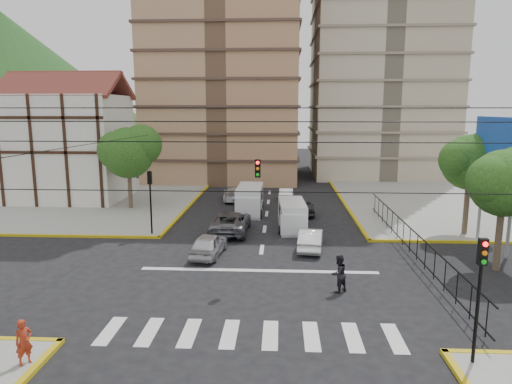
# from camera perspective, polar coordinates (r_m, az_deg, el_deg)

# --- Properties ---
(ground) EXTENTS (160.00, 160.00, 0.00)m
(ground) POSITION_cam_1_polar(r_m,az_deg,el_deg) (24.21, 0.22, -10.77)
(ground) COLOR black
(ground) RESTS_ON ground
(sidewalk_nw) EXTENTS (26.00, 26.00, 0.15)m
(sidewalk_nw) POSITION_cam_1_polar(r_m,az_deg,el_deg) (48.30, -22.90, -0.80)
(sidewalk_nw) COLOR gray
(sidewalk_nw) RESTS_ON ground
(sidewalk_ne) EXTENTS (26.00, 26.00, 0.15)m
(sidewalk_ne) POSITION_cam_1_polar(r_m,az_deg,el_deg) (47.35, 26.53, -1.29)
(sidewalk_ne) COLOR gray
(sidewalk_ne) RESTS_ON ground
(crosswalk_stripes) EXTENTS (12.00, 2.40, 0.01)m
(crosswalk_stripes) POSITION_cam_1_polar(r_m,az_deg,el_deg) (18.75, -0.76, -17.36)
(crosswalk_stripes) COLOR silver
(crosswalk_stripes) RESTS_ON ground
(stop_line) EXTENTS (13.00, 0.40, 0.01)m
(stop_line) POSITION_cam_1_polar(r_m,az_deg,el_deg) (25.33, 0.35, -9.78)
(stop_line) COLOR silver
(stop_line) RESTS_ON ground
(tudor_building) EXTENTS (10.80, 8.05, 12.23)m
(tudor_building) POSITION_cam_1_polar(r_m,az_deg,el_deg) (47.21, -22.25, 5.36)
(tudor_building) COLOR silver
(tudor_building) RESTS_ON ground
(distant_hill) EXTENTS (70.00, 70.00, 28.00)m
(distant_hill) POSITION_cam_1_polar(r_m,az_deg,el_deg) (108.38, -28.76, 11.88)
(distant_hill) COLOR #26501A
(distant_hill) RESTS_ON ground
(park_fence) EXTENTS (0.10, 22.50, 1.66)m
(park_fence) POSITION_cam_1_polar(r_m,az_deg,el_deg) (29.50, 18.58, -7.41)
(park_fence) COLOR black
(park_fence) RESTS_ON ground
(billboard) EXTENTS (0.36, 6.20, 8.10)m
(billboard) POSITION_cam_1_polar(r_m,az_deg,el_deg) (31.63, 28.07, 4.19)
(billboard) COLOR slate
(billboard) RESTS_ON ground
(tree_park_a) EXTENTS (4.41, 3.60, 6.83)m
(tree_park_a) POSITION_cam_1_polar(r_m,az_deg,el_deg) (27.57, 28.75, 1.32)
(tree_park_a) COLOR #473828
(tree_park_a) RESTS_ON ground
(tree_park_c) EXTENTS (4.65, 3.80, 7.25)m
(tree_park_c) POSITION_cam_1_polar(r_m,az_deg,el_deg) (34.29, 25.33, 3.68)
(tree_park_c) COLOR #473828
(tree_park_c) RESTS_ON ground
(tree_tudor) EXTENTS (5.39, 4.40, 7.43)m
(tree_tudor) POSITION_cam_1_polar(r_m,az_deg,el_deg) (40.87, -15.57, 5.04)
(tree_tudor) COLOR #473828
(tree_tudor) RESTS_ON ground
(traffic_light_se) EXTENTS (0.28, 0.22, 4.40)m
(traffic_light_se) POSITION_cam_1_polar(r_m,az_deg,el_deg) (17.14, 26.20, -9.86)
(traffic_light_se) COLOR black
(traffic_light_se) RESTS_ON ground
(traffic_light_nw) EXTENTS (0.28, 0.22, 4.40)m
(traffic_light_nw) POSITION_cam_1_polar(r_m,az_deg,el_deg) (32.14, -13.08, 0.02)
(traffic_light_nw) COLOR black
(traffic_light_nw) RESTS_ON ground
(traffic_light_hanging) EXTENTS (18.00, 9.12, 0.92)m
(traffic_light_hanging) POSITION_cam_1_polar(r_m,az_deg,el_deg) (20.75, -0.06, 2.53)
(traffic_light_hanging) COLOR black
(traffic_light_hanging) RESTS_ON ground
(van_right_lane) EXTENTS (2.07, 4.70, 2.08)m
(van_right_lane) POSITION_cam_1_polar(r_m,az_deg,el_deg) (33.29, 4.55, -3.09)
(van_right_lane) COLOR silver
(van_right_lane) RESTS_ON ground
(van_left_lane) EXTENTS (2.17, 5.17, 2.33)m
(van_left_lane) POSITION_cam_1_polar(r_m,az_deg,el_deg) (38.24, -0.81, -1.11)
(van_left_lane) COLOR silver
(van_left_lane) RESTS_ON ground
(car_silver_front_left) EXTENTS (2.04, 4.20, 1.38)m
(car_silver_front_left) POSITION_cam_1_polar(r_m,az_deg,el_deg) (27.73, -5.93, -6.55)
(car_silver_front_left) COLOR #B7B7BC
(car_silver_front_left) RESTS_ON ground
(car_white_front_right) EXTENTS (1.89, 4.19, 1.34)m
(car_white_front_right) POSITION_cam_1_polar(r_m,az_deg,el_deg) (29.05, 6.87, -5.83)
(car_white_front_right) COLOR white
(car_white_front_right) RESTS_ON ground
(car_grey_mid_left) EXTENTS (2.67, 5.58, 1.53)m
(car_grey_mid_left) POSITION_cam_1_polar(r_m,az_deg,el_deg) (32.66, -3.19, -3.77)
(car_grey_mid_left) COLOR slate
(car_grey_mid_left) RESTS_ON ground
(car_silver_rear_left) EXTENTS (2.39, 4.98, 1.40)m
(car_silver_rear_left) POSITION_cam_1_polar(r_m,az_deg,el_deg) (44.09, -2.78, -0.16)
(car_silver_rear_left) COLOR silver
(car_silver_rear_left) RESTS_ON ground
(car_darkgrey_mid_right) EXTENTS (1.46, 3.62, 1.23)m
(car_darkgrey_mid_right) POSITION_cam_1_polar(r_m,az_deg,el_deg) (38.12, 6.21, -2.00)
(car_darkgrey_mid_right) COLOR #272629
(car_darkgrey_mid_right) RESTS_ON ground
(car_white_rear_right) EXTENTS (1.49, 3.75, 1.21)m
(car_white_rear_right) POSITION_cam_1_polar(r_m,az_deg,el_deg) (44.31, 3.82, -0.24)
(car_white_rear_right) COLOR white
(car_white_rear_right) RESTS_ON ground
(pedestrian_sw_corner) EXTENTS (0.66, 0.69, 1.59)m
(pedestrian_sw_corner) POSITION_cam_1_polar(r_m,az_deg,el_deg) (18.06, -27.02, -16.35)
(pedestrian_sw_corner) COLOR #AD321A
(pedestrian_sw_corner) RESTS_ON sidewalk_sw
(pedestrian_crosswalk) EXTENTS (1.14, 1.11, 1.85)m
(pedestrian_crosswalk) POSITION_cam_1_polar(r_m,az_deg,el_deg) (22.60, 10.28, -10.01)
(pedestrian_crosswalk) COLOR black
(pedestrian_crosswalk) RESTS_ON ground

